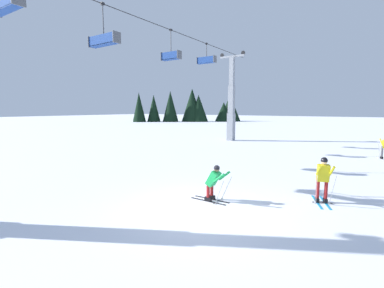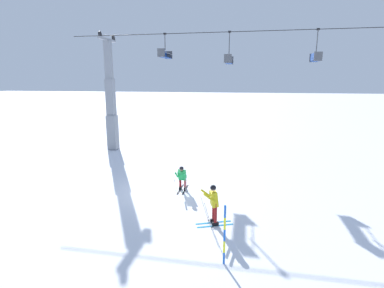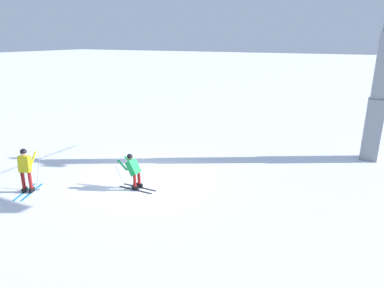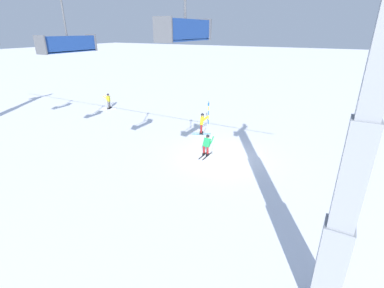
{
  "view_description": "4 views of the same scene",
  "coord_description": "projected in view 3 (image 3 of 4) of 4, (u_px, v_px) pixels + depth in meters",
  "views": [
    {
      "loc": [
        -7.94,
        -4.89,
        3.61
      ],
      "look_at": [
        1.86,
        1.73,
        2.06
      ],
      "focal_mm": 25.34,
      "sensor_mm": 36.0,
      "label": 1
    },
    {
      "loc": [
        4.44,
        -14.83,
        6.07
      ],
      "look_at": [
        1.14,
        2.5,
        2.17
      ],
      "focal_mm": 27.25,
      "sensor_mm": 36.0,
      "label": 2
    },
    {
      "loc": [
        11.16,
        7.93,
        5.86
      ],
      "look_at": [
        0.28,
        2.42,
        2.0
      ],
      "focal_mm": 31.46,
      "sensor_mm": 36.0,
      "label": 3
    },
    {
      "loc": [
        -6.54,
        16.15,
        8.11
      ],
      "look_at": [
        1.55,
        1.32,
        1.12
      ],
      "focal_mm": 26.05,
      "sensor_mm": 36.0,
      "label": 4
    }
  ],
  "objects": [
    {
      "name": "ground_plane",
      "position": [
        146.0,
        178.0,
        14.68
      ],
      "size": [
        260.0,
        260.0,
        0.0
      ],
      "primitive_type": "plane",
      "color": "white"
    },
    {
      "name": "skier_distant_downhill",
      "position": [
        25.0,
        167.0,
        13.11
      ],
      "size": [
        1.61,
        0.99,
        1.82
      ],
      "color": "#198CCC",
      "rests_on": "ground_plane"
    },
    {
      "name": "skier_carving_main",
      "position": [
        133.0,
        169.0,
        13.49
      ],
      "size": [
        0.71,
        1.57,
        1.59
      ],
      "color": "black",
      "rests_on": "ground_plane"
    },
    {
      "name": "lift_tower_near",
      "position": [
        381.0,
        78.0,
        15.81
      ],
      "size": [
        0.79,
        2.8,
        9.78
      ],
      "color": "gray",
      "rests_on": "ground_plane"
    }
  ]
}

